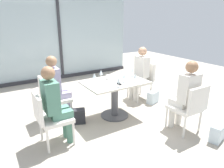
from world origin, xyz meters
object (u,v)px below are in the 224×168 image
(person_front_right, at_px, (186,93))
(person_side_end, at_px, (55,102))
(wine_glass_2, at_px, (119,80))
(handbag_2, at_px, (77,116))
(chair_side_end, at_px, (49,116))
(wine_glass_1, at_px, (133,70))
(handbag_0, at_px, (217,133))
(wine_glass_3, at_px, (135,76))
(wine_glass_4, at_px, (121,72))
(person_far_left, at_px, (57,85))
(chair_front_right, at_px, (189,106))
(wine_glass_6, at_px, (101,72))
(dining_table_main, at_px, (115,91))
(chair_far_left, at_px, (52,96))
(chair_far_right, at_px, (143,78))
(handbag_1, at_px, (153,97))
(wine_glass_0, at_px, (124,76))
(wine_glass_5, at_px, (94,76))
(person_far_right, at_px, (140,71))
(coffee_cup, at_px, (108,77))
(cell_phone_on_table, at_px, (119,84))

(person_front_right, xyz_separation_m, person_side_end, (-2.00, 0.77, 0.00))
(person_front_right, distance_m, wine_glass_2, 1.16)
(person_side_end, xyz_separation_m, handbag_2, (0.50, 0.42, -0.56))
(chair_side_end, bearing_deg, wine_glass_2, -0.42)
(wine_glass_1, height_order, handbag_0, wine_glass_1)
(wine_glass_3, xyz_separation_m, wine_glass_4, (-0.07, 0.36, 0.00))
(wine_glass_2, relative_size, handbag_0, 0.62)
(chair_side_end, height_order, person_far_left, person_far_left)
(chair_front_right, xyz_separation_m, wine_glass_3, (-0.45, 0.92, 0.37))
(wine_glass_1, distance_m, wine_glass_6, 0.67)
(dining_table_main, bearing_deg, chair_side_end, -167.25)
(wine_glass_1, distance_m, wine_glass_3, 0.43)
(chair_far_left, bearing_deg, person_side_end, -101.58)
(chair_far_right, relative_size, chair_far_left, 1.00)
(handbag_0, bearing_deg, chair_front_right, 101.94)
(chair_side_end, distance_m, handbag_1, 2.54)
(wine_glass_0, height_order, handbag_1, wine_glass_0)
(chair_far_left, relative_size, wine_glass_5, 4.70)
(person_far_right, distance_m, wine_glass_2, 1.37)
(chair_far_right, xyz_separation_m, chair_side_end, (-2.48, -0.78, 0.00))
(dining_table_main, distance_m, wine_glass_5, 0.52)
(wine_glass_4, bearing_deg, person_front_right, -66.17)
(wine_glass_3, distance_m, coffee_cup, 0.57)
(person_far_left, xyz_separation_m, handbag_1, (2.10, -0.39, -0.56))
(dining_table_main, relative_size, person_front_right, 0.94)
(dining_table_main, xyz_separation_m, chair_far_left, (-1.11, 0.47, -0.03))
(dining_table_main, xyz_separation_m, person_front_right, (0.74, -1.08, 0.17))
(dining_table_main, distance_m, wine_glass_0, 0.38)
(wine_glass_2, xyz_separation_m, wine_glass_5, (-0.24, 0.47, 0.00))
(chair_far_left, height_order, coffee_cup, chair_far_left)
(wine_glass_3, bearing_deg, person_side_end, -178.22)
(wine_glass_6, bearing_deg, cell_phone_on_table, -76.44)
(person_far_left, xyz_separation_m, wine_glass_3, (1.28, -0.73, 0.16))
(person_front_right, xyz_separation_m, wine_glass_3, (-0.45, 0.82, 0.16))
(person_side_end, distance_m, handbag_1, 2.47)
(person_far_right, xyz_separation_m, wine_glass_0, (-0.88, -0.61, 0.16))
(wine_glass_1, relative_size, cell_phone_on_table, 1.28)
(dining_table_main, height_order, person_side_end, person_side_end)
(coffee_cup, xyz_separation_m, handbag_2, (-0.72, -0.08, -0.64))
(chair_far_right, bearing_deg, chair_side_end, -162.60)
(person_side_end, relative_size, handbag_2, 4.20)
(chair_front_right, bearing_deg, wine_glass_2, 134.67)
(person_front_right, bearing_deg, chair_far_left, 140.05)
(wine_glass_5, bearing_deg, wine_glass_1, -3.00)
(dining_table_main, height_order, wine_glass_0, wine_glass_0)
(chair_side_end, xyz_separation_m, person_side_end, (0.11, 0.00, 0.20))
(chair_front_right, xyz_separation_m, person_far_left, (-1.73, 1.65, 0.20))
(wine_glass_1, xyz_separation_m, coffee_cup, (-0.55, 0.09, -0.09))
(chair_far_left, relative_size, chair_side_end, 1.00)
(chair_far_left, relative_size, handbag_2, 2.90)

